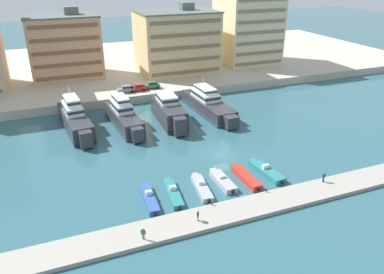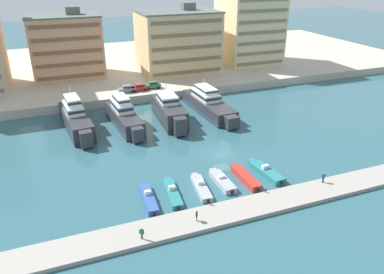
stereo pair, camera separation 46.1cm
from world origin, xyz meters
name	(u,v)px [view 1 (the left image)]	position (x,y,z in m)	size (l,w,h in m)	color
ground_plane	(222,155)	(0.00, 0.00, 0.00)	(400.00, 400.00, 0.00)	#2D5B66
quay_promenade	(133,65)	(0.00, 66.64, 1.03)	(180.00, 70.00, 2.07)	#BCB29E
pier_dock	(272,202)	(0.00, -16.07, 0.29)	(120.00, 4.76, 0.57)	#9E998E
yacht_charcoal_far_left	(75,119)	(-22.87, 20.92, 2.42)	(5.76, 19.97, 8.46)	#333338
yacht_charcoal_left	(123,116)	(-13.37, 19.34, 2.24)	(5.23, 18.94, 7.98)	#333338
yacht_charcoal_mid_left	(169,111)	(-3.84, 18.36, 2.37)	(5.17, 17.60, 7.50)	#333338
yacht_charcoal_center_left	(208,104)	(6.17, 20.33, 2.03)	(5.87, 22.10, 7.42)	#333338
motorboat_blue_far_left	(149,198)	(-15.90, -9.04, 0.45)	(1.99, 8.19, 1.45)	#33569E
motorboat_teal_left	(173,193)	(-12.25, -8.88, 0.39)	(2.37, 8.30, 1.31)	teal
motorboat_grey_mid_left	(202,187)	(-7.81, -9.09, 0.41)	(2.44, 7.94, 1.35)	#9EA3A8
motorboat_grey_center_left	(223,181)	(-4.13, -8.62, 0.45)	(1.95, 7.25, 1.29)	#9EA3A8
motorboat_red_center	(246,177)	(-0.29, -9.02, 0.49)	(1.70, 8.04, 0.98)	red
motorboat_teal_center_right	(266,171)	(3.71, -8.58, 0.48)	(2.75, 8.26, 1.49)	teal
car_grey_far_left	(126,89)	(-9.35, 35.15, 3.04)	(4.12, 1.96, 1.80)	slate
car_red_left	(138,87)	(-6.19, 35.28, 3.04)	(4.16, 2.04, 1.80)	red
car_green_mid_left	(152,85)	(-2.49, 36.01, 3.04)	(4.16, 2.05, 1.80)	#2D6642
apartment_block_left	(65,47)	(-21.07, 55.33, 10.46)	(18.98, 12.97, 18.65)	tan
apartment_block_mid_left	(176,41)	(9.29, 50.25, 10.66)	(21.94, 16.71, 19.10)	#E0BC84
apartment_block_center_left	(248,23)	(33.76, 52.56, 14.39)	(17.57, 16.34, 26.55)	beige
pedestrian_near_edge	(198,215)	(-11.47, -16.46, 1.50)	(0.39, 0.54, 1.57)	#7A6B56
pedestrian_mid_deck	(143,233)	(-18.94, -17.36, 1.54)	(0.54, 0.43, 1.63)	#4C515B
pedestrian_far_side	(324,176)	(9.93, -14.68, 1.57)	(0.65, 0.24, 1.68)	#282D3D
bollard_west	(212,203)	(-8.34, -13.94, 0.90)	(0.20, 0.20, 0.61)	#2D2D33
bollard_west_mid	(267,190)	(0.40, -13.94, 0.90)	(0.20, 0.20, 0.61)	#2D2D33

